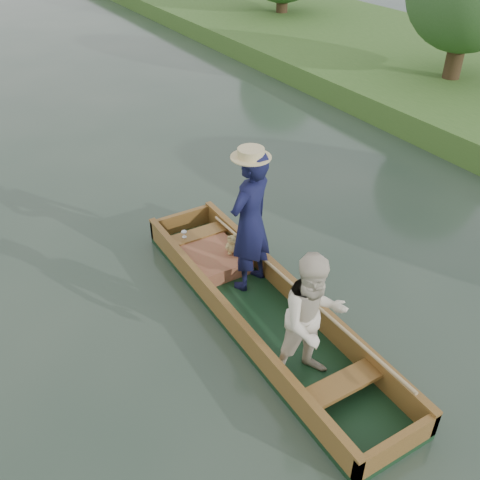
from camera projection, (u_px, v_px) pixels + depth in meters
ground at (263, 319)px, 7.22m from camera, size 120.00×120.00×0.00m
punt at (270, 281)px, 6.77m from camera, size 1.22×5.00×2.16m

